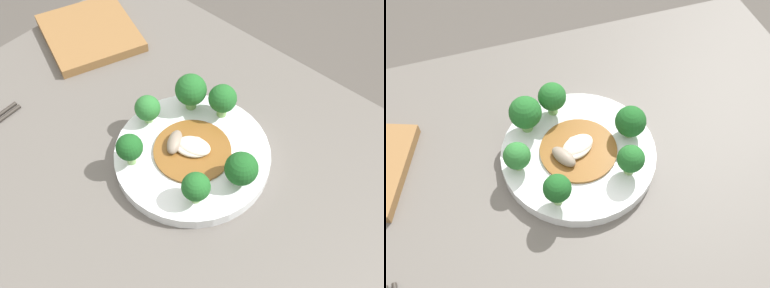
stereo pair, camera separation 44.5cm
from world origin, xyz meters
The scene contains 9 objects.
table centered at (0.00, 0.00, 0.38)m, with size 0.99×0.68×0.76m.
plate centered at (0.00, -0.01, 0.77)m, with size 0.26×0.26×0.02m.
broccoli_east centered at (0.10, -0.01, 0.81)m, with size 0.05×0.05×0.05m.
broccoli_southeast centered at (0.07, -0.09, 0.82)m, with size 0.06×0.06×0.07m.
broccoli_northwest centered at (-0.07, 0.05, 0.82)m, with size 0.05×0.05×0.06m.
broccoli_northeast centered at (0.06, 0.07, 0.82)m, with size 0.04×0.04×0.06m.
broccoli_south centered at (0.02, -0.11, 0.82)m, with size 0.05×0.05×0.07m.
broccoli_west centered at (-0.10, -0.02, 0.81)m, with size 0.05×0.05×0.06m.
stirfry_center centered at (0.00, -0.01, 0.79)m, with size 0.13×0.13×0.02m.
Camera 2 is at (0.14, 0.41, 1.40)m, focal length 42.00 mm.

